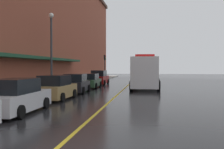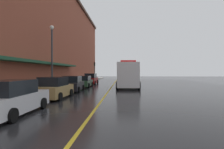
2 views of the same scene
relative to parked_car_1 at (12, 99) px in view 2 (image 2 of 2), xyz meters
name	(u,v)px [view 2 (image 2 of 2)]	position (x,y,z in m)	size (l,w,h in m)	color
ground_plane	(113,86)	(3.96, 19.34, -0.82)	(112.00, 112.00, 0.00)	#232326
sidewalk_left	(73,85)	(-2.24, 19.34, -0.74)	(2.40, 70.00, 0.15)	#9E9B93
lane_center_stripe	(113,86)	(3.96, 19.34, -0.82)	(0.16, 70.00, 0.01)	gold
brick_building_left	(18,32)	(-10.39, 18.34, 7.40)	(15.07, 64.00, 16.42)	brown
parked_car_1	(12,99)	(0.00, 0.00, 0.00)	(2.01, 4.90, 1.75)	silver
parked_car_2	(54,88)	(0.00, 5.69, 0.00)	(2.20, 4.29, 1.75)	#A5844C
parked_car_3	(73,84)	(0.06, 10.90, -0.02)	(2.17, 4.25, 1.70)	black
parked_car_4	(84,82)	(0.06, 16.70, -0.07)	(2.14, 4.65, 1.58)	#2D5133
parked_car_5	(91,79)	(0.08, 22.38, 0.04)	(2.17, 4.26, 1.86)	maroon
box_truck	(128,75)	(6.24, 16.51, 0.86)	(3.06, 9.24, 3.52)	silver
parking_meter_1	(40,85)	(-1.39, 6.04, 0.24)	(0.14, 0.18, 1.33)	#4C4C51
parking_meter_2	(64,81)	(-1.39, 12.59, 0.24)	(0.14, 0.18, 1.33)	#4C4C51
street_lamp_left	(52,51)	(-1.99, 10.30, 3.58)	(0.44, 0.44, 6.94)	#33383D
traffic_light_near	(95,68)	(-1.33, 35.56, 2.34)	(0.38, 0.36, 4.30)	#232326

